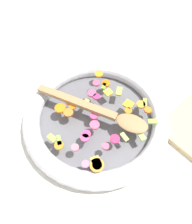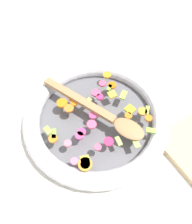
# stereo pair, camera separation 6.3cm
# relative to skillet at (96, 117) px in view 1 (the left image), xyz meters

# --- Properties ---
(ground_plane) EXTENTS (4.00, 4.00, 0.00)m
(ground_plane) POSITION_rel_skillet_xyz_m (0.00, 0.00, -0.02)
(ground_plane) COLOR silver
(skillet) EXTENTS (0.43, 0.43, 0.05)m
(skillet) POSITION_rel_skillet_xyz_m (0.00, 0.00, 0.00)
(skillet) COLOR slate
(skillet) RESTS_ON ground_plane
(chopped_vegetables) EXTENTS (0.27, 0.30, 0.01)m
(chopped_vegetables) POSITION_rel_skillet_xyz_m (-0.02, 0.01, 0.03)
(chopped_vegetables) COLOR orange
(chopped_vegetables) RESTS_ON skillet
(wooden_spoon) EXTENTS (0.33, 0.17, 0.01)m
(wooden_spoon) POSITION_rel_skillet_xyz_m (-0.02, -0.01, 0.04)
(wooden_spoon) COLOR #A87F51
(wooden_spoon) RESTS_ON chopped_vegetables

